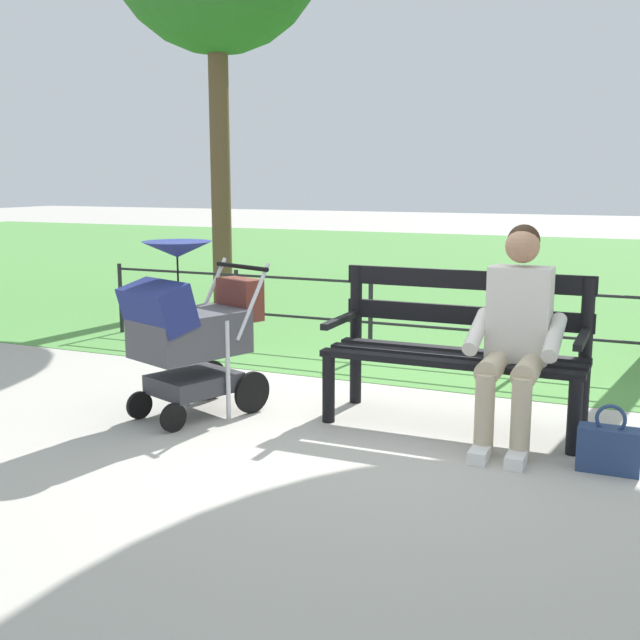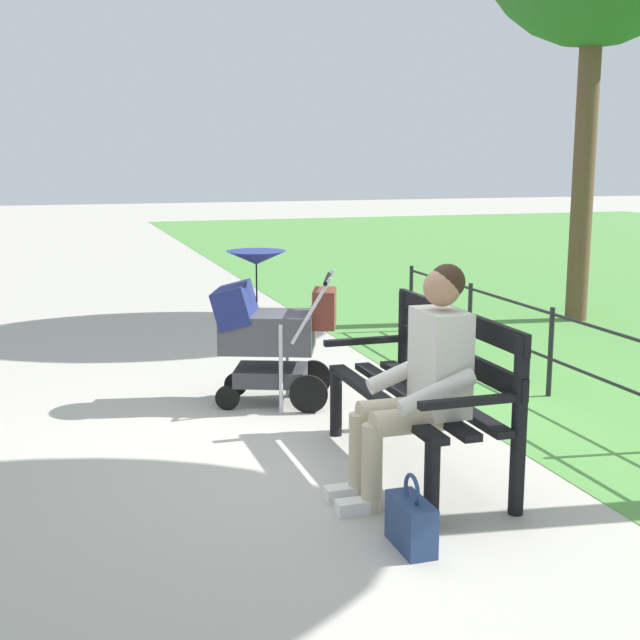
{
  "view_description": "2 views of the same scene",
  "coord_description": "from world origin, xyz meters",
  "px_view_note": "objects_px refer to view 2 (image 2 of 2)",
  "views": [
    {
      "loc": [
        -1.6,
        4.63,
        1.54
      ],
      "look_at": [
        0.36,
        0.13,
        0.65
      ],
      "focal_mm": 43.81,
      "sensor_mm": 36.0,
      "label": 1
    },
    {
      "loc": [
        -4.93,
        1.96,
        1.82
      ],
      "look_at": [
        0.49,
        0.24,
        0.74
      ],
      "focal_mm": 48.3,
      "sensor_mm": 36.0,
      "label": 2
    }
  ],
  "objects_px": {
    "park_bench": "(428,383)",
    "handbag": "(411,522)",
    "stroller": "(267,326)",
    "person_on_bench": "(421,376)"
  },
  "relations": [
    {
      "from": "park_bench",
      "to": "handbag",
      "type": "relative_size",
      "value": 4.33
    },
    {
      "from": "person_on_bench",
      "to": "stroller",
      "type": "xyz_separation_m",
      "value": [
        2.01,
        0.34,
        -0.08
      ]
    },
    {
      "from": "park_bench",
      "to": "stroller",
      "type": "relative_size",
      "value": 1.39
    },
    {
      "from": "park_bench",
      "to": "handbag",
      "type": "height_order",
      "value": "park_bench"
    },
    {
      "from": "stroller",
      "to": "handbag",
      "type": "distance_m",
      "value": 2.61
    },
    {
      "from": "person_on_bench",
      "to": "stroller",
      "type": "height_order",
      "value": "person_on_bench"
    },
    {
      "from": "stroller",
      "to": "handbag",
      "type": "xyz_separation_m",
      "value": [
        -2.57,
        -0.05,
        -0.47
      ]
    },
    {
      "from": "stroller",
      "to": "person_on_bench",
      "type": "bearing_deg",
      "value": -170.48
    },
    {
      "from": "handbag",
      "to": "person_on_bench",
      "type": "bearing_deg",
      "value": -27.37
    },
    {
      "from": "park_bench",
      "to": "stroller",
      "type": "xyz_separation_m",
      "value": [
        1.62,
        0.56,
        0.07
      ]
    }
  ]
}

